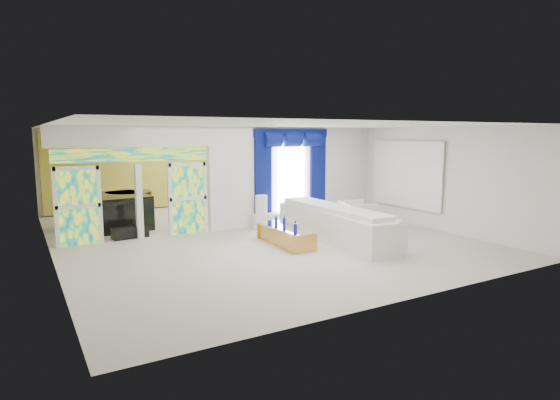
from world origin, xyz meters
TOP-DOWN VIEW (x-y plane):
  - floor at (0.00, 0.00)m, footprint 12.00×12.00m
  - dividing_wall at (2.15, 1.00)m, footprint 5.70×0.18m
  - dividing_header at (-2.85, 1.00)m, footprint 4.30×0.18m
  - stained_panel_left at (-4.28, 1.00)m, footprint 0.95×0.04m
  - stained_panel_right at (-1.42, 1.00)m, footprint 0.95×0.04m
  - stained_transom at (-2.85, 1.00)m, footprint 4.00×0.05m
  - window_pane at (1.90, 0.90)m, footprint 1.00×0.02m
  - blue_drape_left at (0.90, 0.87)m, footprint 0.55×0.10m
  - blue_drape_right at (2.90, 0.87)m, footprint 0.55×0.10m
  - blue_pelmet at (1.90, 0.87)m, footprint 2.60×0.12m
  - wall_mirror at (4.94, -1.00)m, footprint 0.04×2.70m
  - gold_curtains at (0.00, 5.90)m, footprint 9.70×0.12m
  - white_sofa at (1.61, -1.84)m, footprint 1.15×4.28m
  - coffee_table at (0.26, -1.54)m, footprint 0.77×2.01m
  - console_table at (1.05, 0.70)m, footprint 1.22×0.46m
  - table_lamp at (0.75, 0.70)m, footprint 0.36×0.36m
  - armchair at (3.57, -0.33)m, footprint 1.17×1.27m
  - grand_piano at (-3.00, 2.80)m, footprint 1.72×2.14m
  - piano_bench at (-3.00, 1.20)m, footprint 0.97×0.46m
  - tv_console at (-4.37, 3.21)m, footprint 0.54×0.49m
  - chandelier at (-2.30, 3.40)m, footprint 0.60×0.60m
  - decanters at (0.25, -1.61)m, footprint 0.20×1.23m

SIDE VIEW (x-z plane):
  - floor at x=0.00m, z-range 0.00..0.00m
  - piano_bench at x=-3.00m, z-range 0.00..0.31m
  - console_table at x=1.05m, z-range 0.00..0.40m
  - coffee_table at x=0.26m, z-range 0.00..0.44m
  - armchair at x=3.57m, z-range 0.00..0.70m
  - tv_console at x=-4.37m, z-range 0.00..0.76m
  - white_sofa at x=1.61m, z-range 0.00..0.81m
  - grand_piano at x=-3.00m, z-range 0.00..1.00m
  - decanters at x=0.25m, z-range 0.42..0.67m
  - table_lamp at x=0.75m, z-range 0.40..0.98m
  - stained_panel_left at x=-4.28m, z-range 0.00..2.00m
  - stained_panel_right at x=-1.42m, z-range 0.00..2.00m
  - blue_drape_left at x=0.90m, z-range 0.00..2.80m
  - blue_drape_right at x=2.90m, z-range 0.00..2.80m
  - window_pane at x=1.90m, z-range 0.30..2.60m
  - dividing_wall at x=2.15m, z-range 0.00..3.00m
  - gold_curtains at x=0.00m, z-range 0.05..2.95m
  - wall_mirror at x=4.94m, z-range 0.60..2.50m
  - stained_transom at x=-2.85m, z-range 2.08..2.42m
  - chandelier at x=-2.30m, z-range 2.35..2.95m
  - dividing_header at x=-2.85m, z-range 2.45..3.00m
  - blue_pelmet at x=1.90m, z-range 2.69..2.94m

